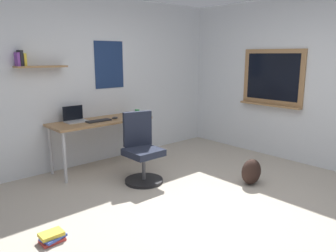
{
  "coord_description": "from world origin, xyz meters",
  "views": [
    {
      "loc": [
        -2.56,
        -2.21,
        1.71
      ],
      "look_at": [
        0.06,
        0.73,
        0.85
      ],
      "focal_mm": 35.09,
      "sensor_mm": 36.0,
      "label": 1
    }
  ],
  "objects_px": {
    "laptop": "(75,118)",
    "keyboard": "(99,121)",
    "book_stack_on_floor": "(52,237)",
    "office_chair": "(142,152)",
    "desk": "(101,125)",
    "coffee_mug": "(137,112)",
    "backpack": "(251,172)",
    "computer_mouse": "(115,118)"
  },
  "relations": [
    {
      "from": "desk",
      "to": "keyboard",
      "type": "bearing_deg",
      "value": -136.41
    },
    {
      "from": "office_chair",
      "to": "backpack",
      "type": "relative_size",
      "value": 2.73
    },
    {
      "from": "coffee_mug",
      "to": "office_chair",
      "type": "bearing_deg",
      "value": -123.38
    },
    {
      "from": "computer_mouse",
      "to": "coffee_mug",
      "type": "distance_m",
      "value": 0.47
    },
    {
      "from": "book_stack_on_floor",
      "to": "coffee_mug",
      "type": "bearing_deg",
      "value": 35.23
    },
    {
      "from": "laptop",
      "to": "keyboard",
      "type": "xyz_separation_m",
      "value": [
        0.27,
        -0.21,
        -0.04
      ]
    },
    {
      "from": "office_chair",
      "to": "book_stack_on_floor",
      "type": "xyz_separation_m",
      "value": [
        -1.55,
        -0.65,
        -0.36
      ]
    },
    {
      "from": "office_chair",
      "to": "book_stack_on_floor",
      "type": "relative_size",
      "value": 3.96
    },
    {
      "from": "backpack",
      "to": "book_stack_on_floor",
      "type": "bearing_deg",
      "value": 170.64
    },
    {
      "from": "laptop",
      "to": "book_stack_on_floor",
      "type": "relative_size",
      "value": 1.29
    },
    {
      "from": "book_stack_on_floor",
      "to": "desk",
      "type": "bearing_deg",
      "value": 46.4
    },
    {
      "from": "coffee_mug",
      "to": "backpack",
      "type": "distance_m",
      "value": 2.06
    },
    {
      "from": "keyboard",
      "to": "coffee_mug",
      "type": "distance_m",
      "value": 0.74
    },
    {
      "from": "desk",
      "to": "book_stack_on_floor",
      "type": "height_order",
      "value": "desk"
    },
    {
      "from": "laptop",
      "to": "book_stack_on_floor",
      "type": "xyz_separation_m",
      "value": [
        -1.09,
        -1.65,
        -0.76
      ]
    },
    {
      "from": "keyboard",
      "to": "backpack",
      "type": "bearing_deg",
      "value": -56.79
    },
    {
      "from": "office_chair",
      "to": "computer_mouse",
      "type": "height_order",
      "value": "office_chair"
    },
    {
      "from": "laptop",
      "to": "book_stack_on_floor",
      "type": "height_order",
      "value": "laptop"
    },
    {
      "from": "backpack",
      "to": "laptop",
      "type": "bearing_deg",
      "value": 125.61
    },
    {
      "from": "desk",
      "to": "laptop",
      "type": "height_order",
      "value": "laptop"
    },
    {
      "from": "desk",
      "to": "book_stack_on_floor",
      "type": "distance_m",
      "value": 2.17
    },
    {
      "from": "coffee_mug",
      "to": "laptop",
      "type": "bearing_deg",
      "value": 170.75
    },
    {
      "from": "desk",
      "to": "backpack",
      "type": "relative_size",
      "value": 4.4
    },
    {
      "from": "desk",
      "to": "office_chair",
      "type": "distance_m",
      "value": 0.9
    },
    {
      "from": "laptop",
      "to": "keyboard",
      "type": "relative_size",
      "value": 0.84
    },
    {
      "from": "desk",
      "to": "coffee_mug",
      "type": "relative_size",
      "value": 16.63
    },
    {
      "from": "desk",
      "to": "office_chair",
      "type": "bearing_deg",
      "value": -82.18
    },
    {
      "from": "desk",
      "to": "office_chair",
      "type": "xyz_separation_m",
      "value": [
        0.12,
        -0.85,
        -0.26
      ]
    },
    {
      "from": "book_stack_on_floor",
      "to": "computer_mouse",
      "type": "bearing_deg",
      "value": 41.18
    },
    {
      "from": "backpack",
      "to": "coffee_mug",
      "type": "bearing_deg",
      "value": 103.94
    },
    {
      "from": "laptop",
      "to": "coffee_mug",
      "type": "relative_size",
      "value": 3.37
    },
    {
      "from": "office_chair",
      "to": "keyboard",
      "type": "xyz_separation_m",
      "value": [
        -0.19,
        0.78,
        0.35
      ]
    },
    {
      "from": "desk",
      "to": "laptop",
      "type": "bearing_deg",
      "value": 157.65
    },
    {
      "from": "desk",
      "to": "office_chair",
      "type": "height_order",
      "value": "office_chair"
    },
    {
      "from": "coffee_mug",
      "to": "backpack",
      "type": "height_order",
      "value": "coffee_mug"
    },
    {
      "from": "keyboard",
      "to": "computer_mouse",
      "type": "xyz_separation_m",
      "value": [
        0.28,
        0.0,
        0.01
      ]
    },
    {
      "from": "laptop",
      "to": "computer_mouse",
      "type": "relative_size",
      "value": 2.98
    },
    {
      "from": "office_chair",
      "to": "keyboard",
      "type": "bearing_deg",
      "value": 103.93
    },
    {
      "from": "desk",
      "to": "coffee_mug",
      "type": "xyz_separation_m",
      "value": [
        0.67,
        -0.02,
        0.12
      ]
    },
    {
      "from": "office_chair",
      "to": "desk",
      "type": "bearing_deg",
      "value": 97.82
    },
    {
      "from": "desk",
      "to": "office_chair",
      "type": "relative_size",
      "value": 1.61
    },
    {
      "from": "desk",
      "to": "coffee_mug",
      "type": "distance_m",
      "value": 0.68
    }
  ]
}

